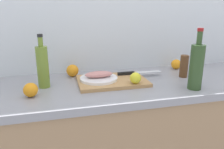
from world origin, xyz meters
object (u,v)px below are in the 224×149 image
(lemon_0, at_px, (135,78))
(pepper_mill, at_px, (184,66))
(cutting_board, at_px, (112,81))
(white_plate, at_px, (99,78))
(olive_oil_bottle, at_px, (43,66))
(fish_fillet, at_px, (99,74))
(chef_knife, at_px, (134,73))
(orange_0, at_px, (176,64))
(wine_bottle, at_px, (196,66))

(lemon_0, distance_m, pepper_mill, 0.38)
(cutting_board, bearing_deg, white_plate, 170.60)
(cutting_board, bearing_deg, olive_oil_bottle, 177.82)
(pepper_mill, bearing_deg, olive_oil_bottle, 179.01)
(lemon_0, bearing_deg, cutting_board, 136.25)
(cutting_board, relative_size, pepper_mill, 2.83)
(cutting_board, height_order, olive_oil_bottle, olive_oil_bottle)
(white_plate, height_order, fish_fillet, fish_fillet)
(chef_knife, xyz_separation_m, olive_oil_bottle, (-0.55, -0.06, 0.09))
(fish_fillet, relative_size, orange_0, 2.32)
(olive_oil_bottle, bearing_deg, fish_fillet, -0.36)
(fish_fillet, xyz_separation_m, lemon_0, (0.19, -0.12, -0.00))
(white_plate, height_order, lemon_0, lemon_0)
(cutting_board, distance_m, fish_fillet, 0.09)
(cutting_board, xyz_separation_m, fish_fillet, (-0.08, 0.01, 0.04))
(fish_fillet, xyz_separation_m, pepper_mill, (0.55, -0.01, 0.02))
(cutting_board, relative_size, chef_knife, 1.39)
(cutting_board, bearing_deg, wine_bottle, -27.26)
(olive_oil_bottle, distance_m, pepper_mill, 0.87)
(olive_oil_bottle, relative_size, wine_bottle, 0.90)
(olive_oil_bottle, bearing_deg, chef_knife, 5.82)
(fish_fillet, height_order, lemon_0, lemon_0)
(white_plate, distance_m, lemon_0, 0.22)
(cutting_board, height_order, white_plate, white_plate)
(white_plate, bearing_deg, wine_bottle, -24.71)
(wine_bottle, xyz_separation_m, orange_0, (0.12, 0.40, -0.09))
(olive_oil_bottle, bearing_deg, lemon_0, -13.48)
(fish_fillet, bearing_deg, chef_knife, 13.59)
(olive_oil_bottle, distance_m, orange_0, 0.94)
(lemon_0, relative_size, orange_0, 0.88)
(fish_fillet, height_order, orange_0, orange_0)
(cutting_board, height_order, lemon_0, lemon_0)
(orange_0, bearing_deg, wine_bottle, -106.25)
(chef_knife, distance_m, pepper_mill, 0.32)
(fish_fillet, bearing_deg, olive_oil_bottle, 179.64)
(olive_oil_bottle, height_order, pepper_mill, olive_oil_bottle)
(cutting_board, bearing_deg, pepper_mill, -0.03)
(chef_knife, bearing_deg, fish_fillet, -165.99)
(white_plate, relative_size, lemon_0, 3.50)
(chef_knife, bearing_deg, cutting_board, -156.06)
(white_plate, xyz_separation_m, wine_bottle, (0.49, -0.23, 0.10))
(chef_knife, bearing_deg, orange_0, 18.22)
(pepper_mill, bearing_deg, white_plate, 178.65)
(fish_fillet, xyz_separation_m, orange_0, (0.61, 0.18, -0.02))
(orange_0, bearing_deg, lemon_0, -145.12)
(fish_fillet, xyz_separation_m, wine_bottle, (0.49, -0.23, 0.08))
(fish_fillet, height_order, wine_bottle, wine_bottle)
(white_plate, distance_m, wine_bottle, 0.55)
(cutting_board, relative_size, white_plate, 1.81)
(wine_bottle, height_order, pepper_mill, wine_bottle)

